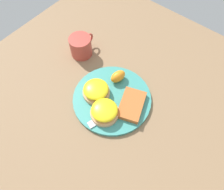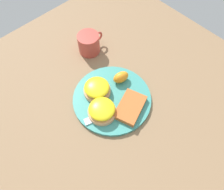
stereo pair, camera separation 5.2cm
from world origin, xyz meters
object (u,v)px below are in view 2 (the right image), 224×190
(hashbrown_patty, at_px, (130,107))
(fork, at_px, (108,113))
(sandwich_benedict_right, at_px, (102,110))
(orange_wedge, at_px, (121,77))
(cup, at_px, (89,43))
(sandwich_benedict_left, at_px, (97,89))

(hashbrown_patty, xyz_separation_m, fork, (-0.07, 0.04, -0.01))
(sandwich_benedict_right, bearing_deg, fork, -42.43)
(sandwich_benedict_right, height_order, orange_wedge, sandwich_benedict_right)
(sandwich_benedict_right, relative_size, cup, 0.84)
(sandwich_benedict_left, height_order, orange_wedge, sandwich_benedict_left)
(sandwich_benedict_left, relative_size, hashbrown_patty, 0.80)
(sandwich_benedict_left, xyz_separation_m, cup, (0.12, 0.18, 0.00))
(sandwich_benedict_right, xyz_separation_m, fork, (0.02, -0.01, -0.02))
(sandwich_benedict_right, distance_m, fork, 0.03)
(sandwich_benedict_left, xyz_separation_m, hashbrown_patty, (0.04, -0.13, -0.01))
(sandwich_benedict_left, distance_m, sandwich_benedict_right, 0.09)
(hashbrown_patty, height_order, fork, hashbrown_patty)
(sandwich_benedict_right, height_order, cup, cup)
(sandwich_benedict_left, bearing_deg, cup, 57.16)
(sandwich_benedict_left, xyz_separation_m, orange_wedge, (0.10, -0.02, -0.00))
(hashbrown_patty, bearing_deg, fork, 150.37)
(orange_wedge, bearing_deg, cup, 84.44)
(fork, xyz_separation_m, cup, (0.14, 0.27, 0.02))
(sandwich_benedict_left, bearing_deg, orange_wedge, -12.74)
(sandwich_benedict_left, xyz_separation_m, sandwich_benedict_right, (-0.04, -0.07, 0.00))
(sandwich_benedict_right, distance_m, orange_wedge, 0.15)
(fork, distance_m, cup, 0.31)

